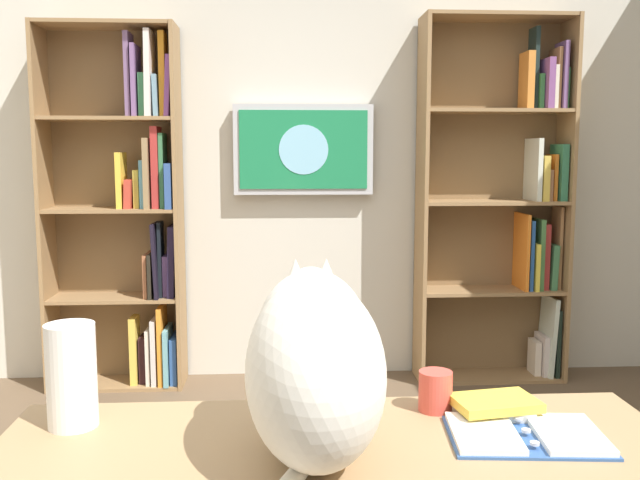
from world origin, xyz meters
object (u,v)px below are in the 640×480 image
Objects in this scene: bookshelf_right at (132,215)px; cat at (314,359)px; paper_towel_roll at (72,376)px; desk_book_stack at (497,407)px; coffee_mug at (435,391)px; wall_mounted_tv at (303,150)px; bookshelf_left at (509,204)px; open_binder at (526,435)px.

bookshelf_right reaches higher than cat.
paper_towel_roll is at bearing 98.57° from bookshelf_right.
cat is at bearing 162.27° from paper_towel_roll.
bookshelf_right is 2.80m from desk_book_stack.
coffee_mug is 0.14m from desk_book_stack.
cat reaches higher than paper_towel_roll.
cat is 0.57m from paper_towel_roll.
wall_mounted_tv is 2.65m from paper_towel_roll.
bookshelf_right is 2.77m from cat.
bookshelf_left is at bearing -179.79° from bookshelf_right.
wall_mounted_tv is 2.32× the size of open_binder.
coffee_mug is at bearing 116.63° from bookshelf_right.
cat is at bearing 64.01° from bookshelf_left.
bookshelf_right is 2.52× the size of wall_mounted_tv.
bookshelf_left is at bearing -126.47° from paper_towel_roll.
paper_towel_roll reaches higher than desk_book_stack.
bookshelf_left is at bearing -112.12° from coffee_mug.
desk_book_stack is (-0.97, 0.01, -0.09)m from paper_towel_roll.
wall_mounted_tv reaches higher than desk_book_stack.
bookshelf_left reaches higher than paper_towel_roll.
bookshelf_right is 1.05m from wall_mounted_tv.
bookshelf_left reaches higher than desk_book_stack.
bookshelf_left is 21.96× the size of coffee_mug.
wall_mounted_tv is (-0.98, -0.09, 0.37)m from bookshelf_right.
bookshelf_left is 1.03× the size of bookshelf_right.
bookshelf_left is 2.61m from coffee_mug.
desk_book_stack is (-0.43, -0.16, -0.17)m from cat.
cat is (0.08, 2.70, -0.43)m from wall_mounted_tv.
bookshelf_left reaches higher than coffee_mug.
bookshelf_right is 2.48m from paper_towel_roll.
wall_mounted_tv is 2.74m from cat.
bookshelf_left reaches higher than open_binder.
paper_towel_roll is (-0.37, 2.45, -0.14)m from bookshelf_right.
cat is 2.62× the size of paper_towel_roll.
cat is 1.77× the size of open_binder.
bookshelf_left is 3.06m from paper_towel_roll.
paper_towel_roll is at bearing -7.36° from open_binder.
coffee_mug is (-1.20, 2.40, -0.21)m from bookshelf_right.
desk_book_stack is at bearing 71.01° from bookshelf_left.
coffee_mug reaches higher than open_binder.
bookshelf_left is at bearing -115.99° from cat.
wall_mounted_tv reaches higher than open_binder.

